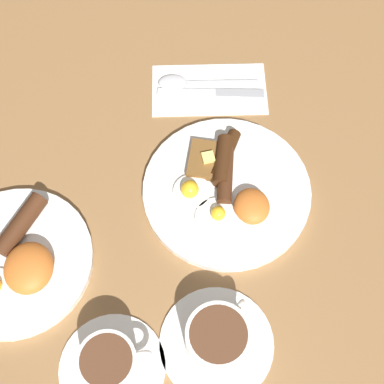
{
  "coord_description": "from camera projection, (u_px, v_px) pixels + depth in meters",
  "views": [
    {
      "loc": [
        -0.39,
        0.11,
        0.8
      ],
      "look_at": [
        -0.0,
        0.06,
        0.03
      ],
      "focal_mm": 50.0,
      "sensor_mm": 36.0,
      "label": 1
    }
  ],
  "objects": [
    {
      "name": "teacup_near",
      "position": [
        218.0,
        339.0,
        0.76
      ],
      "size": [
        0.17,
        0.17,
        0.07
      ],
      "color": "white",
      "rests_on": "ground_plane"
    },
    {
      "name": "teacup_far",
      "position": [
        111.0,
        364.0,
        0.75
      ],
      "size": [
        0.15,
        0.15,
        0.07
      ],
      "color": "white",
      "rests_on": "ground_plane"
    },
    {
      "name": "breakfast_plate_far",
      "position": [
        17.0,
        260.0,
        0.83
      ],
      "size": [
        0.25,
        0.25,
        0.05
      ],
      "color": "white",
      "rests_on": "ground_plane"
    },
    {
      "name": "knife",
      "position": [
        217.0,
        93.0,
        0.98
      ],
      "size": [
        0.04,
        0.2,
        0.01
      ],
      "rotation": [
        0.0,
        0.0,
        1.42
      ],
      "color": "silver",
      "rests_on": "napkin"
    },
    {
      "name": "spoon",
      "position": [
        183.0,
        82.0,
        0.99
      ],
      "size": [
        0.04,
        0.19,
        0.01
      ],
      "rotation": [
        0.0,
        0.0,
        1.47
      ],
      "color": "silver",
      "rests_on": "napkin"
    },
    {
      "name": "breakfast_plate_near",
      "position": [
        226.0,
        188.0,
        0.89
      ],
      "size": [
        0.28,
        0.28,
        0.04
      ],
      "color": "white",
      "rests_on": "ground_plane"
    },
    {
      "name": "ground_plane",
      "position": [
        226.0,
        193.0,
        0.9
      ],
      "size": [
        3.0,
        3.0,
        0.0
      ],
      "primitive_type": "plane",
      "color": "olive"
    },
    {
      "name": "napkin",
      "position": [
        210.0,
        89.0,
        0.99
      ],
      "size": [
        0.14,
        0.22,
        0.01
      ],
      "primitive_type": "cube",
      "rotation": [
        0.0,
        0.0,
        -0.09
      ],
      "color": "white",
      "rests_on": "ground_plane"
    }
  ]
}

